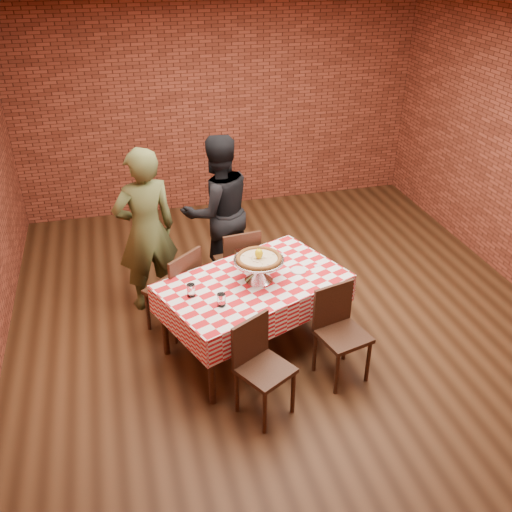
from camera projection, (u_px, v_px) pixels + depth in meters
name	position (u px, v px, depth m)	size (l,w,h in m)	color
ground	(282.00, 319.00, 5.96)	(6.00, 6.00, 0.00)	black
back_wall	(221.00, 106.00, 7.75)	(5.50, 5.50, 0.00)	maroon
table	(254.00, 315.00, 5.38)	(1.62, 0.97, 0.75)	#3C2113
tablecloth	(253.00, 293.00, 5.26)	(1.66, 1.01, 0.28)	red
pizza_stand	(259.00, 269.00, 5.16)	(0.47, 0.47, 0.21)	silver
pizza	(259.00, 259.00, 5.11)	(0.42, 0.42, 0.03)	#D1BB8D
lemon	(259.00, 254.00, 5.08)	(0.07, 0.07, 0.10)	yellow
water_glass_left	(221.00, 300.00, 4.82)	(0.07, 0.07, 0.11)	white
water_glass_right	(191.00, 290.00, 4.95)	(0.07, 0.07, 0.11)	white
side_plate	(298.00, 270.00, 5.33)	(0.15, 0.15, 0.01)	white
sweetener_packet_a	(314.00, 272.00, 5.32)	(0.05, 0.04, 0.01)	white
sweetener_packet_b	(317.00, 266.00, 5.42)	(0.05, 0.04, 0.01)	white
condiment_caddy	(241.00, 257.00, 5.41)	(0.11, 0.09, 0.15)	silver
chair_near_left	(265.00, 372.00, 4.60)	(0.39, 0.39, 0.87)	#3C2113
chair_near_right	(343.00, 337.00, 4.99)	(0.40, 0.40, 0.88)	#3C2113
chair_far_left	(173.00, 289.00, 5.61)	(0.43, 0.43, 0.91)	#3C2113
chair_far_right	(237.00, 263.00, 6.08)	(0.40, 0.40, 0.88)	#3C2113
diner_olive	(146.00, 231.00, 5.77)	(0.64, 0.42, 1.76)	#424724
diner_black	(218.00, 211.00, 6.23)	(0.84, 0.65, 1.72)	black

